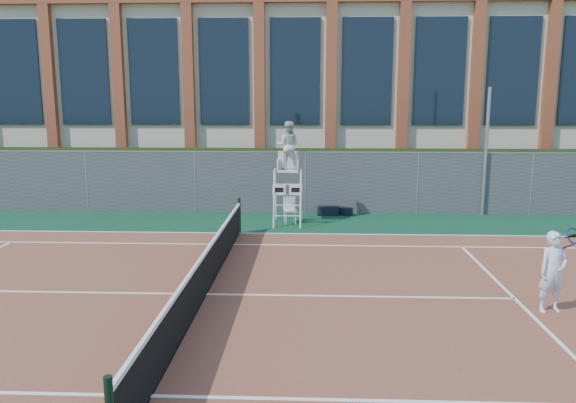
{
  "coord_description": "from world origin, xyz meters",
  "views": [
    {
      "loc": [
        2.19,
        -11.16,
        4.06
      ],
      "look_at": [
        1.61,
        3.0,
        1.48
      ],
      "focal_mm": 35.0,
      "sensor_mm": 36.0,
      "label": 1
    }
  ],
  "objects_px": {
    "steel_pole": "(486,152)",
    "plastic_chair": "(290,208)",
    "tennis_player": "(553,272)",
    "umpire_chair": "(288,149)"
  },
  "relations": [
    {
      "from": "steel_pole",
      "to": "plastic_chair",
      "type": "bearing_deg",
      "value": -167.09
    },
    {
      "from": "tennis_player",
      "to": "steel_pole",
      "type": "bearing_deg",
      "value": 81.1
    },
    {
      "from": "steel_pole",
      "to": "umpire_chair",
      "type": "distance_m",
      "value": 7.06
    },
    {
      "from": "steel_pole",
      "to": "plastic_chair",
      "type": "distance_m",
      "value": 7.2
    },
    {
      "from": "umpire_chair",
      "to": "plastic_chair",
      "type": "relative_size",
      "value": 3.97
    },
    {
      "from": "tennis_player",
      "to": "umpire_chair",
      "type": "bearing_deg",
      "value": 124.94
    },
    {
      "from": "plastic_chair",
      "to": "tennis_player",
      "type": "bearing_deg",
      "value": -55.64
    },
    {
      "from": "steel_pole",
      "to": "umpire_chair",
      "type": "relative_size",
      "value": 1.31
    },
    {
      "from": "steel_pole",
      "to": "tennis_player",
      "type": "relative_size",
      "value": 2.8
    },
    {
      "from": "plastic_chair",
      "to": "tennis_player",
      "type": "distance_m",
      "value": 9.47
    }
  ]
}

